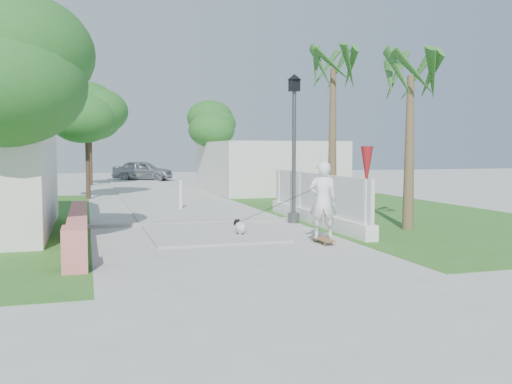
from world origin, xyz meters
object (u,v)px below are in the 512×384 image
object	(u,v)px
bollard	(181,194)
parked_car	(143,170)
street_lamp	(294,142)
dog	(240,227)
patio_umbrella	(367,167)
skateboarder	(283,206)

from	to	relation	value
bollard	parked_car	world-z (taller)	parked_car
street_lamp	bollard	distance (m)	5.56
bollard	dog	bearing A→B (deg)	-86.21
patio_umbrella	parked_car	distance (m)	26.39
bollard	dog	distance (m)	6.71
skateboarder	parked_car	xyz separation A→B (m)	(-0.70, 28.09, -0.11)
street_lamp	bollard	world-z (taller)	street_lamp
bollard	patio_umbrella	xyz separation A→B (m)	(4.60, -5.50, 1.10)
skateboarder	dog	bearing A→B (deg)	-27.82
street_lamp	skateboarder	distance (m)	3.69
bollard	parked_car	xyz separation A→B (m)	(0.59, 20.57, 0.14)
skateboarder	street_lamp	bearing A→B (deg)	-98.24
dog	parked_car	bearing A→B (deg)	81.62
bollard	parked_car	bearing A→B (deg)	88.35
bollard	patio_umbrella	bearing A→B (deg)	-50.09
patio_umbrella	street_lamp	bearing A→B (deg)	152.24
patio_umbrella	skateboarder	bearing A→B (deg)	-148.59
street_lamp	skateboarder	size ratio (longest dim) A/B	1.98
street_lamp	patio_umbrella	world-z (taller)	street_lamp
dog	patio_umbrella	bearing A→B (deg)	7.83
street_lamp	bollard	bearing A→B (deg)	120.96
street_lamp	parked_car	distance (m)	25.21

